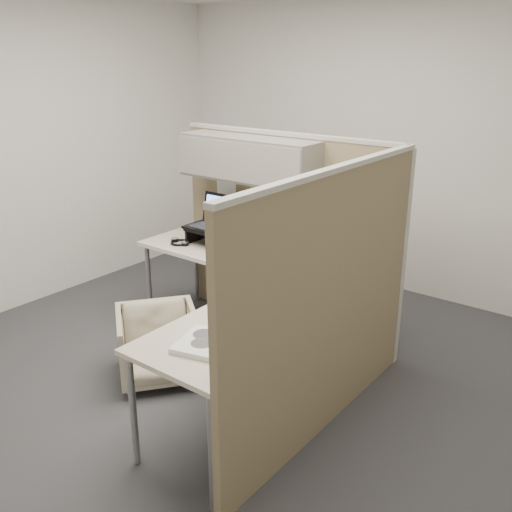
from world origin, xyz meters
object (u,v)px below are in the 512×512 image
Objects in this scene: keyboard at (274,267)px; desk at (248,283)px; monitor_left at (295,222)px; office_chair at (158,342)px.

desk is at bearing -80.15° from keyboard.
desk is 4.29× the size of monitor_left.
monitor_left reaches higher than keyboard.
office_chair is 1.33m from monitor_left.
desk is at bearing -102.37° from monitor_left.
desk is 0.65m from monitor_left.
office_chair is (-0.45, -0.46, -0.40)m from desk.
desk is 0.76m from office_chair.
desk reaches higher than office_chair.
office_chair is 1.22× the size of keyboard.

